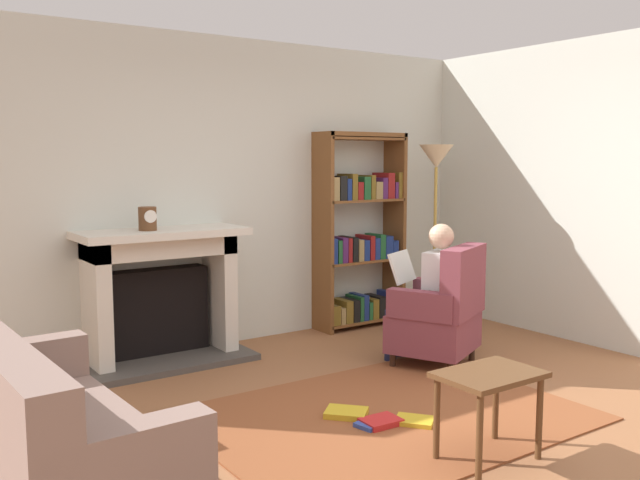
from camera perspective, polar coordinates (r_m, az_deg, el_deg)
ground at (r=4.39m, az=8.16°, el=-15.39°), size 14.00×14.00×0.00m
back_wall at (r=6.19m, az=-7.92°, el=3.90°), size 5.60×0.10×2.70m
side_wall_right at (r=6.88m, az=17.53°, el=3.93°), size 0.10×5.20×2.70m
area_rug at (r=4.59m, az=5.54°, el=-14.23°), size 2.40×1.80×0.01m
fireplace at (r=5.76m, az=-13.06°, el=-4.16°), size 1.37×0.64×1.09m
mantel_clock at (r=5.54m, az=-14.05°, el=1.72°), size 0.14×0.14×0.18m
bookshelf at (r=6.78m, az=3.39°, el=0.36°), size 0.93×0.32×1.90m
armchair_reading at (r=5.61m, az=10.02°, el=-5.96°), size 0.84×0.83×0.97m
seated_reader at (r=5.62m, az=8.94°, el=-3.89°), size 0.51×0.60×1.14m
sofa_floral at (r=3.58m, az=-21.23°, el=-15.48°), size 0.79×1.73×0.85m
side_table at (r=3.95m, az=13.79°, el=-11.67°), size 0.56×0.39×0.50m
scattered_books at (r=4.48m, az=4.47°, el=-14.48°), size 0.58×0.65×0.04m
floor_lamp at (r=6.60m, az=9.56°, el=5.44°), size 0.32×0.32×1.78m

